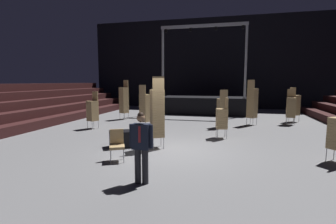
{
  "coord_description": "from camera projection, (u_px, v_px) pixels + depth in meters",
  "views": [
    {
      "loc": [
        1.94,
        -8.39,
        2.38
      ],
      "look_at": [
        -0.01,
        -0.49,
        1.4
      ],
      "focal_mm": 27.06,
      "sensor_mm": 36.0,
      "label": 1
    }
  ],
  "objects": [
    {
      "name": "ground_plane",
      "position": [
        172.0,
        152.0,
        8.84
      ],
      "size": [
        22.0,
        30.0,
        0.1
      ],
      "primitive_type": "cube",
      "color": "slate"
    },
    {
      "name": "arena_end_wall",
      "position": [
        209.0,
        63.0,
        22.81
      ],
      "size": [
        22.0,
        0.3,
        8.0
      ],
      "primitive_type": "cube",
      "color": "black",
      "rests_on": "ground_plane"
    },
    {
      "name": "stage_riser",
      "position": [
        204.0,
        104.0,
        18.91
      ],
      "size": [
        6.22,
        2.75,
        6.25
      ],
      "color": "black",
      "rests_on": "ground_plane"
    },
    {
      "name": "man_with_tie",
      "position": [
        141.0,
        144.0,
        5.84
      ],
      "size": [
        0.57,
        0.24,
        1.69
      ],
      "rotation": [
        0.0,
        0.0,
        3.16
      ],
      "color": "black",
      "rests_on": "ground_plane"
    },
    {
      "name": "chair_stack_front_left",
      "position": [
        222.0,
        109.0,
        13.07
      ],
      "size": [
        0.58,
        0.58,
        1.96
      ],
      "rotation": [
        0.0,
        0.0,
        0.41
      ],
      "color": "#B2B5BA",
      "rests_on": "ground_plane"
    },
    {
      "name": "chair_stack_front_right",
      "position": [
        157.0,
        113.0,
        9.0
      ],
      "size": [
        0.6,
        0.6,
        2.56
      ],
      "rotation": [
        0.0,
        0.0,
        0.53
      ],
      "color": "#B2B5BA",
      "rests_on": "ground_plane"
    },
    {
      "name": "chair_stack_mid_left",
      "position": [
        252.0,
        103.0,
        13.81
      ],
      "size": [
        0.61,
        0.61,
        2.48
      ],
      "rotation": [
        0.0,
        0.0,
        5.68
      ],
      "color": "#B2B5BA",
      "rests_on": "ground_plane"
    },
    {
      "name": "chair_stack_mid_right",
      "position": [
        93.0,
        110.0,
        12.79
      ],
      "size": [
        0.57,
        0.57,
        1.88
      ],
      "rotation": [
        0.0,
        0.0,
        2.75
      ],
      "color": "#B2B5BA",
      "rests_on": "ground_plane"
    },
    {
      "name": "chair_stack_mid_centre",
      "position": [
        222.0,
        118.0,
        10.64
      ],
      "size": [
        0.52,
        0.52,
        1.71
      ],
      "rotation": [
        0.0,
        0.0,
        1.77
      ],
      "color": "#B2B5BA",
      "rests_on": "ground_plane"
    },
    {
      "name": "chair_stack_rear_right",
      "position": [
        145.0,
        107.0,
        12.52
      ],
      "size": [
        0.59,
        0.59,
        2.22
      ],
      "rotation": [
        0.0,
        0.0,
        5.84
      ],
      "color": "#B2B5BA",
      "rests_on": "ground_plane"
    },
    {
      "name": "chair_stack_rear_centre",
      "position": [
        124.0,
        100.0,
        15.95
      ],
      "size": [
        0.59,
        0.59,
        2.48
      ],
      "rotation": [
        0.0,
        0.0,
        2.69
      ],
      "color": "#B2B5BA",
      "rests_on": "ground_plane"
    },
    {
      "name": "chair_stack_aisle_left",
      "position": [
        291.0,
        107.0,
        13.97
      ],
      "size": [
        0.47,
        0.47,
        1.96
      ],
      "rotation": [
        0.0,
        0.0,
        3.07
      ],
      "color": "#B2B5BA",
      "rests_on": "ground_plane"
    },
    {
      "name": "chair_stack_aisle_right",
      "position": [
        295.0,
        105.0,
        14.91
      ],
      "size": [
        0.61,
        0.61,
        2.05
      ],
      "rotation": [
        0.0,
        0.0,
        5.29
      ],
      "color": "#B2B5BA",
      "rests_on": "ground_plane"
    },
    {
      "name": "equipment_road_case",
      "position": [
        123.0,
        139.0,
        9.27
      ],
      "size": [
        1.08,
        0.99,
        0.59
      ],
      "primitive_type": "cube",
      "rotation": [
        0.0,
        0.0,
        0.58
      ],
      "color": "black",
      "rests_on": "ground_plane"
    },
    {
      "name": "loose_chair_near_man",
      "position": [
        117.0,
        143.0,
        7.61
      ],
      "size": [
        0.59,
        0.59,
        0.95
      ],
      "rotation": [
        0.0,
        0.0,
        3.58
      ],
      "color": "#B2B5BA",
      "rests_on": "ground_plane"
    }
  ]
}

